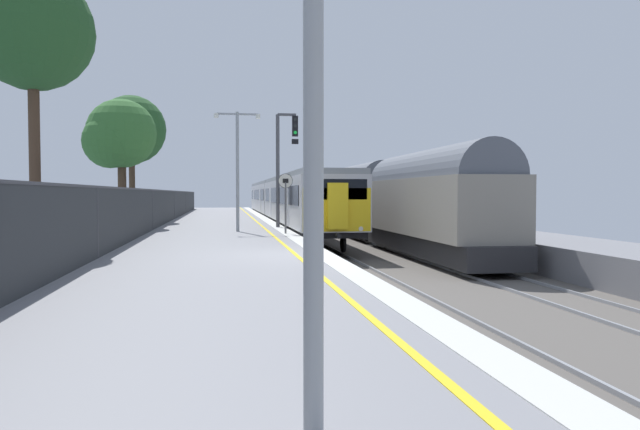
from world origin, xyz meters
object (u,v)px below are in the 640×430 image
(commuter_train_at_platform, at_px, (284,199))
(speed_limit_sign, at_px, (286,195))
(platform_lamp_mid, at_px, (237,160))
(freight_train_adjacent_track, at_px, (388,199))
(signal_gantry, at_px, (283,157))
(background_tree_centre, at_px, (118,137))
(background_tree_right, at_px, (130,131))
(background_tree_left, at_px, (32,33))

(commuter_train_at_platform, relative_size, speed_limit_sign, 16.77)
(platform_lamp_mid, bearing_deg, freight_train_adjacent_track, 23.86)
(signal_gantry, xyz_separation_m, platform_lamp_mid, (-2.26, -2.81, -0.35))
(signal_gantry, relative_size, speed_limit_sign, 2.25)
(freight_train_adjacent_track, relative_size, speed_limit_sign, 10.17)
(background_tree_centre, height_order, background_tree_right, background_tree_right)
(speed_limit_sign, bearing_deg, signal_gantry, 85.57)
(freight_train_adjacent_track, distance_m, speed_limit_sign, 7.82)
(freight_train_adjacent_track, xyz_separation_m, speed_limit_sign, (-5.85, -5.18, 0.21))
(background_tree_left, xyz_separation_m, background_tree_right, (0.13, 17.44, -1.07))
(commuter_train_at_platform, height_order, background_tree_centre, background_tree_centre)
(signal_gantry, bearing_deg, speed_limit_sign, -94.43)
(freight_train_adjacent_track, height_order, platform_lamp_mid, platform_lamp_mid)
(freight_train_adjacent_track, relative_size, platform_lamp_mid, 4.84)
(freight_train_adjacent_track, xyz_separation_m, background_tree_left, (-13.97, -10.39, 5.05))
(background_tree_left, height_order, background_tree_right, background_tree_left)
(commuter_train_at_platform, distance_m, speed_limit_sign, 18.97)
(commuter_train_at_platform, bearing_deg, background_tree_centre, -126.21)
(speed_limit_sign, bearing_deg, background_tree_centre, 141.79)
(freight_train_adjacent_track, bearing_deg, background_tree_right, 153.01)
(commuter_train_at_platform, bearing_deg, speed_limit_sign, -95.58)
(platform_lamp_mid, xyz_separation_m, background_tree_centre, (-5.69, 4.23, 1.35))
(commuter_train_at_platform, relative_size, background_tree_left, 4.97)
(platform_lamp_mid, bearing_deg, background_tree_left, -131.72)
(background_tree_left, relative_size, background_tree_centre, 1.32)
(freight_train_adjacent_track, distance_m, platform_lamp_mid, 8.66)
(commuter_train_at_platform, relative_size, platform_lamp_mid, 7.98)
(background_tree_right, bearing_deg, freight_train_adjacent_track, -26.99)
(signal_gantry, height_order, background_tree_left, background_tree_left)
(signal_gantry, relative_size, platform_lamp_mid, 1.07)
(freight_train_adjacent_track, bearing_deg, signal_gantry, -173.53)
(background_tree_left, bearing_deg, background_tree_centre, 87.36)
(commuter_train_at_platform, distance_m, freight_train_adjacent_track, 14.27)
(commuter_train_at_platform, bearing_deg, background_tree_right, -145.91)
(freight_train_adjacent_track, distance_m, background_tree_centre, 13.82)
(commuter_train_at_platform, xyz_separation_m, background_tree_centre, (-9.45, -12.90, 3.18))
(signal_gantry, xyz_separation_m, background_tree_left, (-8.47, -9.77, 2.97))
(background_tree_left, xyz_separation_m, background_tree_centre, (0.52, 11.19, -1.97))
(commuter_train_at_platform, height_order, background_tree_left, background_tree_left)
(platform_lamp_mid, relative_size, background_tree_centre, 0.82)
(signal_gantry, bearing_deg, commuter_train_at_platform, 84.05)
(background_tree_right, bearing_deg, signal_gantry, -42.61)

